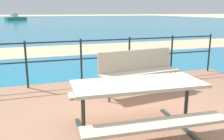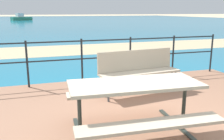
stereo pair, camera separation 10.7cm
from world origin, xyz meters
The scene contains 8 objects.
ground_plane centered at (0.00, 0.00, 0.00)m, with size 240.00×240.00×0.00m, color beige.
patio_paving centered at (0.00, 0.00, 0.03)m, with size 6.40×5.20×0.06m, color #996B51.
sea_water centered at (0.00, 40.00, 0.01)m, with size 90.00×90.00×0.01m, color teal.
beach_strip centered at (0.00, 7.85, 0.01)m, with size 54.00×3.10×0.01m, color tan.
picnic_table centered at (-0.44, -0.31, 0.62)m, with size 1.74×1.50×0.74m.
park_bench centered at (0.33, 1.34, 0.58)m, with size 1.68×0.59×0.86m.
railing_fence centered at (0.00, 2.41, 0.70)m, with size 5.94×0.04×1.01m.
boat_mid centered at (-3.32, 46.29, 0.45)m, with size 4.11×2.81×1.30m.
Camera 2 is at (-1.62, -3.05, 1.67)m, focal length 39.63 mm.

